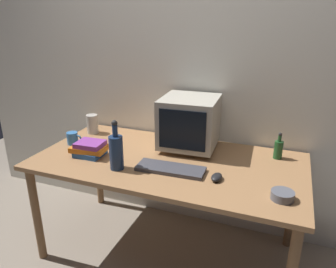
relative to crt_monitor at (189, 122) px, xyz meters
The scene contains 12 objects.
ground_plane 0.97m from the crt_monitor, 106.41° to the right, with size 6.00×6.00×0.00m, color gray.
back_wall 0.42m from the crt_monitor, 104.43° to the left, with size 4.00×0.08×2.50m, color silver.
desk 0.36m from the crt_monitor, 106.41° to the right, with size 1.76×0.89×0.74m.
crt_monitor is the anchor object (origin of this frame).
keyboard 0.42m from the crt_monitor, 89.52° to the right, with size 0.42×0.15×0.02m, color #3F3F47.
computer_mouse 0.52m from the crt_monitor, 53.35° to the right, with size 0.06×0.10×0.04m, color black.
bottle_tall 0.57m from the crt_monitor, 123.90° to the right, with size 0.09×0.09×0.32m.
bottle_short 0.62m from the crt_monitor, ahead, with size 0.06×0.06×0.18m.
book_stack 0.71m from the crt_monitor, 148.01° to the right, with size 0.25×0.17×0.10m.
mug 0.87m from the crt_monitor, 163.94° to the right, with size 0.12×0.08×0.09m.
cd_spindle 0.83m from the crt_monitor, 35.75° to the right, with size 0.12×0.12×0.04m, color #595B66.
metal_canister 0.83m from the crt_monitor, behind, with size 0.09×0.09×0.15m, color #B7B2A8.
Camera 1 is at (0.69, -1.79, 1.64)m, focal length 34.27 mm.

